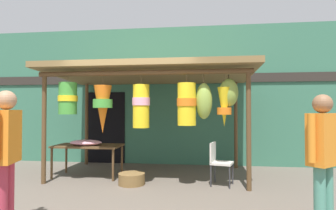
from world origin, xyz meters
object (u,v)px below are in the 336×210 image
Objects in this scene: wicker_basket_by_table at (132,179)px; display_table at (88,148)px; folding_chair at (218,160)px; flower_heap_on_table at (86,143)px; customer_foreground at (323,152)px; vendor_in_orange at (6,149)px.

display_table is at bearing 154.68° from wicker_basket_by_table.
folding_chair is at bearing 5.65° from wicker_basket_by_table.
wicker_basket_by_table is (1.14, -0.54, -0.53)m from display_table.
wicker_basket_by_table is at bearing -21.87° from flower_heap_on_table.
display_table is 4.70m from customer_foreground.
display_table is at bearing 94.27° from vendor_in_orange.
flower_heap_on_table is at bearing -97.68° from display_table.
vendor_in_orange is 3.78m from customer_foreground.
customer_foreground is (2.83, -1.95, 0.87)m from wicker_basket_by_table.
flower_heap_on_table is 1.40m from wicker_basket_by_table.
vendor_in_orange is at bearing -85.73° from display_table.
folding_chair reaches higher than flower_heap_on_table.
vendor_in_orange is (0.22, -2.94, 0.38)m from display_table.
flower_heap_on_table is at bearing 158.13° from wicker_basket_by_table.
customer_foreground is (3.75, 0.45, -0.03)m from vendor_in_orange.
folding_chair is at bearing 117.83° from customer_foreground.
flower_heap_on_table is 0.42× the size of vendor_in_orange.
vendor_in_orange reaches higher than wicker_basket_by_table.
wicker_basket_by_table is at bearing 69.05° from vendor_in_orange.
display_table is 2.79× the size of wicker_basket_by_table.
flower_heap_on_table is 4.66m from customer_foreground.
display_table is 2.88m from folding_chair.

